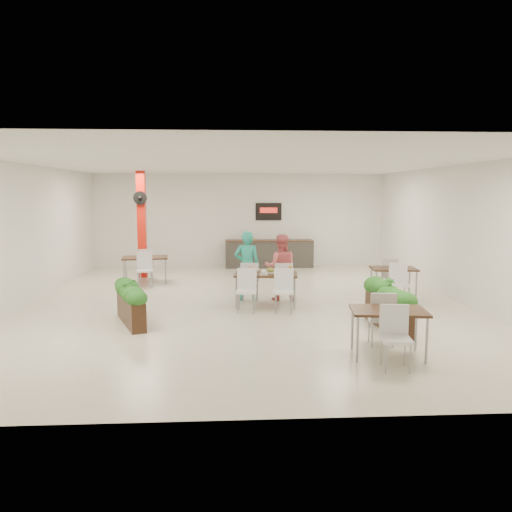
{
  "coord_description": "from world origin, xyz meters",
  "views": [
    {
      "loc": [
        -0.43,
        -11.35,
        2.55
      ],
      "look_at": [
        0.22,
        0.05,
        1.1
      ],
      "focal_mm": 35.0,
      "sensor_mm": 36.0,
      "label": 1
    }
  ],
  "objects": [
    {
      "name": "side_table_c",
      "position": [
        2.06,
        -3.91,
        0.62
      ],
      "size": [
        1.23,
        1.66,
        0.92
      ],
      "rotation": [
        0.0,
        0.0,
        -0.13
      ],
      "color": "black",
      "rests_on": "ground"
    },
    {
      "name": "room_shell",
      "position": [
        0.0,
        0.0,
        2.01
      ],
      "size": [
        10.1,
        12.1,
        3.22
      ],
      "color": "white",
      "rests_on": "ground"
    },
    {
      "name": "diner_woman",
      "position": [
        0.83,
        0.34,
        0.79
      ],
      "size": [
        0.83,
        0.68,
        1.58
      ],
      "primitive_type": "imported",
      "rotation": [
        0.0,
        0.0,
        3.03
      ],
      "color": "#E7666B",
      "rests_on": "ground"
    },
    {
      "name": "planter_right",
      "position": [
        2.58,
        -2.36,
        0.49
      ],
      "size": [
        0.49,
        1.87,
        0.97
      ],
      "rotation": [
        0.0,
        0.0,
        1.63
      ],
      "color": "black",
      "rests_on": "ground"
    },
    {
      "name": "red_column",
      "position": [
        -3.0,
        3.79,
        1.64
      ],
      "size": [
        0.4,
        0.41,
        3.2
      ],
      "color": "red",
      "rests_on": "ground"
    },
    {
      "name": "ground",
      "position": [
        0.0,
        0.0,
        0.0
      ],
      "size": [
        12.0,
        12.0,
        0.0
      ],
      "primitive_type": "plane",
      "color": "beige",
      "rests_on": "ground"
    },
    {
      "name": "planter_left",
      "position": [
        -2.33,
        -1.69,
        0.49
      ],
      "size": [
        0.88,
        1.63,
        0.89
      ],
      "rotation": [
        0.0,
        0.0,
        1.94
      ],
      "color": "black",
      "rests_on": "ground"
    },
    {
      "name": "side_table_b",
      "position": [
        3.57,
        0.34,
        0.62
      ],
      "size": [
        1.12,
        1.65,
        0.92
      ],
      "rotation": [
        0.0,
        0.0,
        -0.09
      ],
      "color": "black",
      "rests_on": "ground"
    },
    {
      "name": "main_table",
      "position": [
        0.42,
        -0.31,
        0.64
      ],
      "size": [
        1.48,
        1.75,
        0.92
      ],
      "rotation": [
        0.0,
        0.0,
        -0.11
      ],
      "color": "black",
      "rests_on": "ground"
    },
    {
      "name": "service_counter",
      "position": [
        1.0,
        5.65,
        0.49
      ],
      "size": [
        3.0,
        0.64,
        2.2
      ],
      "color": "#322F2C",
      "rests_on": "ground"
    },
    {
      "name": "diner_man",
      "position": [
        0.03,
        0.34,
        0.83
      ],
      "size": [
        0.65,
        0.46,
        1.66
      ],
      "primitive_type": "imported",
      "rotation": [
        0.0,
        0.0,
        3.03
      ],
      "color": "teal",
      "rests_on": "ground"
    },
    {
      "name": "side_table_a",
      "position": [
        -2.77,
        2.79,
        0.63
      ],
      "size": [
        1.34,
        1.66,
        0.92
      ],
      "rotation": [
        0.0,
        0.0,
        0.13
      ],
      "color": "black",
      "rests_on": "ground"
    }
  ]
}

